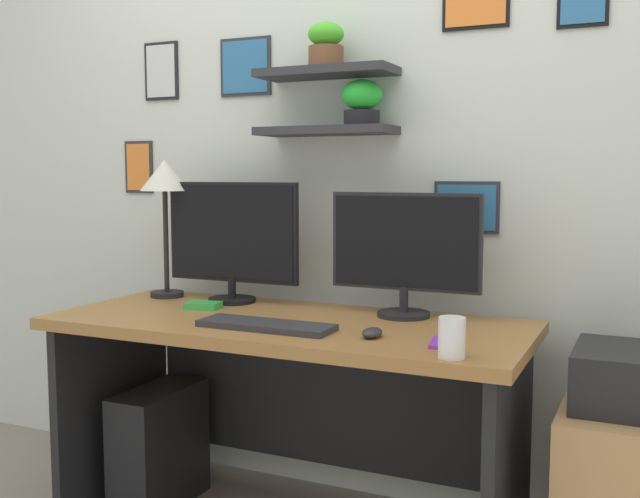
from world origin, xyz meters
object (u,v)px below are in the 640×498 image
monitor_right (405,249)px  computer_mouse (372,333)px  computer_tower_left (159,447)px  desk (294,377)px  keyboard (266,325)px  desk_lamp (165,186)px  scissors_tray (203,305)px  monitor_left (232,238)px  cell_phone (443,343)px  water_cup (452,338)px

monitor_right → computer_mouse: 0.42m
monitor_right → computer_tower_left: monitor_right is taller
desk → keyboard: size_ratio=3.65×
monitor_right → computer_tower_left: size_ratio=1.18×
desk_lamp → scissors_tray: size_ratio=4.49×
monitor_left → computer_mouse: 0.82m
keyboard → cell_phone: size_ratio=3.14×
desk → monitor_right: bearing=25.5°
computer_tower_left → monitor_left: bearing=48.9°
monitor_right → computer_mouse: size_ratio=5.84×
monitor_right → computer_tower_left: bearing=-165.7°
desk_lamp → monitor_left: bearing=1.7°
monitor_left → computer_mouse: monitor_left is taller
keyboard → desk_lamp: size_ratio=0.82×
monitor_right → cell_phone: monitor_right is taller
monitor_left → scissors_tray: monitor_left is taller
keyboard → water_cup: bearing=-11.1°
monitor_left → water_cup: monitor_left is taller
desk → monitor_left: (-0.34, 0.16, 0.45)m
computer_mouse → scissors_tray: computer_mouse is taller
desk → water_cup: bearing=-27.7°
desk → desk_lamp: bearing=166.5°
monitor_right → cell_phone: size_ratio=3.75×
scissors_tray → computer_tower_left: size_ratio=0.27×
cell_phone → computer_tower_left: cell_phone is taller
desk → monitor_right: 0.58m
computer_mouse → water_cup: bearing=-26.9°
monitor_right → water_cup: monitor_right is taller
computer_mouse → keyboard: bearing=-177.0°
keyboard → desk_lamp: bearing=150.6°
keyboard → scissors_tray: bearing=151.0°
desk → scissors_tray: 0.43m
water_cup → keyboard: bearing=168.9°
desk → scissors_tray: (-0.36, -0.01, 0.22)m
keyboard → water_cup: (0.63, -0.12, 0.05)m
monitor_left → monitor_right: size_ratio=1.04×
computer_mouse → monitor_left: bearing=153.0°
computer_mouse → water_cup: size_ratio=0.82×
monitor_left → computer_mouse: bearing=-27.0°
monitor_right → keyboard: size_ratio=1.19×
monitor_right → water_cup: 0.60m
desk → desk_lamp: desk_lamp is taller
computer_mouse → cell_phone: size_ratio=0.64×
cell_phone → water_cup: water_cup is taller
computer_tower_left → keyboard: bearing=-15.6°
scissors_tray → computer_tower_left: scissors_tray is taller
monitor_left → keyboard: monitor_left is taller
desk_lamp → cell_phone: (1.21, -0.35, -0.43)m
monitor_left → scissors_tray: (-0.02, -0.17, -0.23)m
computer_mouse → computer_tower_left: computer_mouse is taller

